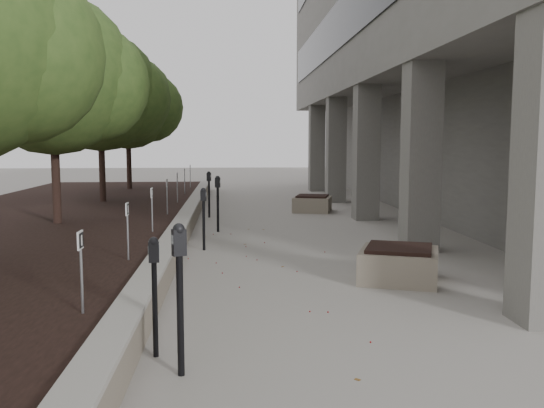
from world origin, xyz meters
name	(u,v)px	position (x,y,z in m)	size (l,w,h in m)	color
ground	(291,358)	(0.00, 0.00, 0.00)	(90.00, 90.00, 0.00)	gray
retaining_wall	(186,222)	(-1.82, 9.00, 0.25)	(0.39, 26.00, 0.50)	gray
planting_bed	(42,225)	(-5.50, 9.00, 0.20)	(7.00, 26.00, 0.40)	black
crabapple_tree_3	(53,109)	(-4.80, 8.00, 3.12)	(4.60, 4.00, 5.44)	#324F1E
crabapple_tree_4	(100,117)	(-4.80, 13.00, 3.12)	(4.60, 4.00, 5.44)	#324F1E
crabapple_tree_5	(128,122)	(-4.80, 18.00, 3.12)	(4.60, 4.00, 5.44)	#324F1E
parking_sign_2	(81,272)	(-2.35, 0.50, 0.88)	(0.04, 0.22, 0.96)	black
parking_sign_3	(128,231)	(-2.35, 3.50, 0.88)	(0.04, 0.22, 0.96)	black
parking_sign_4	(152,210)	(-2.35, 6.50, 0.88)	(0.04, 0.22, 0.96)	black
parking_sign_5	(167,197)	(-2.35, 9.50, 0.88)	(0.04, 0.22, 0.96)	black
parking_sign_6	(177,187)	(-2.35, 12.50, 0.88)	(0.04, 0.22, 0.96)	black
parking_sign_7	(185,181)	(-2.35, 15.50, 0.88)	(0.04, 0.22, 0.96)	black
parking_sign_8	(190,176)	(-2.35, 18.50, 0.88)	(0.04, 0.22, 0.96)	black
parking_meter_1	(180,300)	(-1.16, -0.40, 0.78)	(0.15, 0.11, 1.56)	black
parking_meter_2	(155,297)	(-1.48, 0.14, 0.67)	(0.13, 0.09, 1.34)	black
parking_meter_3	(204,219)	(-1.23, 6.38, 0.68)	(0.13, 0.10, 1.36)	black
parking_meter_4	(218,204)	(-0.98, 8.89, 0.73)	(0.15, 0.10, 1.47)	black
parking_meter_5	(209,194)	(-1.32, 11.77, 0.72)	(0.14, 0.10, 1.43)	black
planter_front	(399,264)	(2.19, 3.36, 0.30)	(1.27, 1.27, 0.59)	gray
planter_back	(312,203)	(2.07, 12.99, 0.28)	(1.19, 1.19, 0.56)	gray
berry_scatter	(259,262)	(-0.10, 5.00, 0.01)	(3.30, 14.10, 0.02)	maroon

